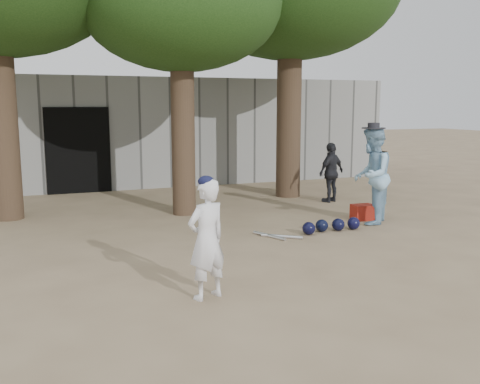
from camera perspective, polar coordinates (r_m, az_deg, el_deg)
name	(u,v)px	position (r m, az deg, el deg)	size (l,w,h in m)	color
ground	(225,276)	(7.20, -1.57, -8.97)	(70.00, 70.00, 0.00)	#937C5E
boy_player	(207,239)	(6.24, -3.57, -5.07)	(0.52, 0.34, 1.42)	white
spectator_blue	(372,176)	(10.45, 13.87, 1.71)	(0.90, 0.70, 1.86)	#8DBBD9
spectator_dark	(331,172)	(12.65, 9.71, 2.07)	(0.82, 0.34, 1.39)	black
red_bag	(363,212)	(10.89, 12.97, -2.10)	(0.42, 0.32, 0.30)	#A52016
back_building	(111,130)	(16.95, -13.58, 6.47)	(16.00, 5.24, 3.00)	gray
helmet_row	(331,225)	(9.74, 9.67, -3.54)	(1.19, 0.33, 0.23)	black
bat_pile	(276,236)	(9.23, 3.82, -4.71)	(0.65, 0.70, 0.06)	silver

